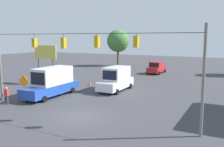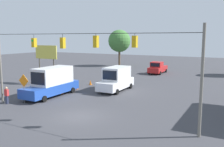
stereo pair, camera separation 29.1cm
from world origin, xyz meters
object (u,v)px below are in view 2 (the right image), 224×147
at_px(box_truck_white_withflow_mid, 116,79).
at_px(traffic_cone_fourth, 90,82).
at_px(traffic_cone_second, 62,91).
at_px(pedestrian, 7,95).
at_px(box_truck_blue_parked_shoulder, 52,82).
at_px(pickup_truck_red_withflow_deep, 158,68).
at_px(overhead_signal_span, 79,59).
at_px(traffic_cone_third, 77,87).
at_px(roadside_billboard, 46,55).
at_px(tree_horizon_right, 119,41).
at_px(work_zone_sign, 24,83).
at_px(traffic_cone_nearest, 43,97).

relative_size(box_truck_white_withflow_mid, traffic_cone_fourth, 8.99).
xyz_separation_m(traffic_cone_second, pedestrian, (2.00, 5.81, 0.51)).
distance_m(box_truck_blue_parked_shoulder, traffic_cone_second, 1.67).
bearing_deg(box_truck_blue_parked_shoulder, traffic_cone_fourth, -92.19).
bearing_deg(pickup_truck_red_withflow_deep, overhead_signal_span, 94.25).
xyz_separation_m(traffic_cone_third, pedestrian, (1.92, 8.85, 0.51)).
height_order(box_truck_blue_parked_shoulder, traffic_cone_fourth, box_truck_blue_parked_shoulder).
xyz_separation_m(box_truck_blue_parked_shoulder, roadside_billboard, (5.93, -5.66, 2.38)).
bearing_deg(roadside_billboard, traffic_cone_second, 144.20).
bearing_deg(box_truck_white_withflow_mid, box_truck_blue_parked_shoulder, 49.67).
relative_size(overhead_signal_span, tree_horizon_right, 2.33).
relative_size(pickup_truck_red_withflow_deep, traffic_cone_third, 8.27).
xyz_separation_m(traffic_cone_third, traffic_cone_fourth, (0.09, -3.25, 0.00)).
bearing_deg(traffic_cone_third, work_zone_sign, 84.45).
height_order(traffic_cone_third, traffic_cone_fourth, same).
height_order(overhead_signal_span, traffic_cone_nearest, overhead_signal_span).
xyz_separation_m(box_truck_blue_parked_shoulder, traffic_cone_second, (-0.45, -1.06, -1.21)).
height_order(box_truck_white_withflow_mid, traffic_cone_third, box_truck_white_withflow_mid).
bearing_deg(work_zone_sign, traffic_cone_second, -100.06).
relative_size(overhead_signal_span, roadside_billboard, 3.57).
xyz_separation_m(traffic_cone_nearest, work_zone_sign, (0.91, 1.55, 1.65)).
distance_m(pickup_truck_red_withflow_deep, traffic_cone_fourth, 15.73).
height_order(box_truck_white_withflow_mid, tree_horizon_right, tree_horizon_right).
xyz_separation_m(box_truck_white_withflow_mid, box_truck_blue_parked_shoulder, (5.00, 5.88, 0.13)).
height_order(work_zone_sign, pedestrian, work_zone_sign).
xyz_separation_m(traffic_cone_third, tree_horizon_right, (7.02, -26.19, 5.29)).
bearing_deg(roadside_billboard, traffic_cone_fourth, -164.78).
bearing_deg(pickup_truck_red_withflow_deep, work_zone_sign, 78.42).
xyz_separation_m(overhead_signal_span, work_zone_sign, (7.32, -0.88, -2.70)).
height_order(overhead_signal_span, roadside_billboard, overhead_signal_span).
distance_m(box_truck_blue_parked_shoulder, work_zone_sign, 3.68).
distance_m(box_truck_white_withflow_mid, traffic_cone_third, 5.07).
bearing_deg(traffic_cone_nearest, work_zone_sign, 59.74).
bearing_deg(overhead_signal_span, roadside_billboard, -38.31).
bearing_deg(overhead_signal_span, box_truck_blue_parked_shoulder, -33.02).
bearing_deg(traffic_cone_fourth, pedestrian, 81.39).
distance_m(overhead_signal_span, box_truck_white_withflow_mid, 11.07).
bearing_deg(pickup_truck_red_withflow_deep, pedestrian, 76.52).
xyz_separation_m(roadside_billboard, work_zone_sign, (-5.55, 9.29, -1.94)).
bearing_deg(traffic_cone_nearest, box_truck_blue_parked_shoulder, -75.83).
bearing_deg(work_zone_sign, overhead_signal_span, 173.15).
relative_size(traffic_cone_fourth, tree_horizon_right, 0.08).
xyz_separation_m(roadside_billboard, pedestrian, (-4.38, 10.41, -3.08)).
relative_size(traffic_cone_third, work_zone_sign, 0.24).
distance_m(overhead_signal_span, box_truck_blue_parked_shoulder, 8.85).
distance_m(box_truck_white_withflow_mid, traffic_cone_second, 6.72).
distance_m(traffic_cone_nearest, traffic_cone_third, 6.18).
relative_size(box_truck_blue_parked_shoulder, traffic_cone_fourth, 10.91).
bearing_deg(box_truck_white_withflow_mid, traffic_cone_third, 21.11).
distance_m(overhead_signal_span, pedestrian, 9.32).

